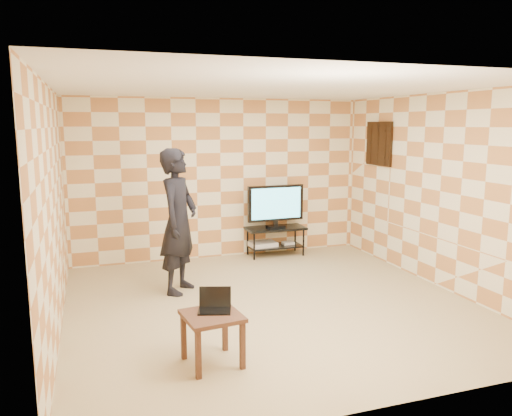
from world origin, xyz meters
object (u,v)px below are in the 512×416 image
Objects in this scene: tv_stand at (275,235)px; tv at (276,204)px; person at (179,221)px; side_table at (212,323)px.

tv_stand is 1.01× the size of tv.
tv_stand is at bearing 87.96° from tv.
tv_stand is 0.52× the size of person.
tv is 0.52× the size of person.
tv is 2.36m from person.
person is at bearing -144.44° from tv_stand.
tv_stand is 0.54m from tv.
tv is 4.12m from side_table.
side_table is 0.30× the size of person.
side_table is (-1.99, -3.57, -0.50)m from tv.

